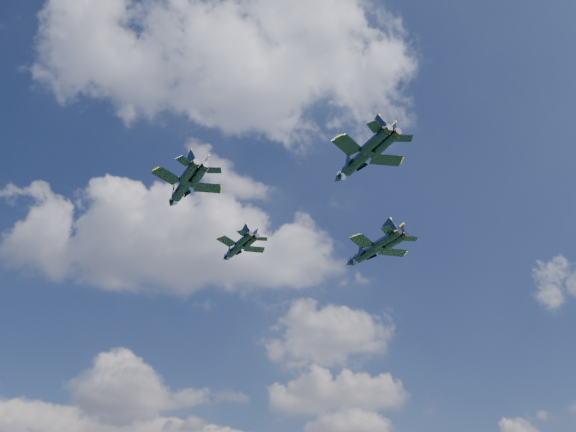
# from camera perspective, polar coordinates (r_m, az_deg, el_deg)

# --- Properties ---
(jet_lead) EXTENTS (10.43, 14.01, 3.40)m
(jet_lead) POSITION_cam_1_polar(r_m,az_deg,el_deg) (118.28, -5.36, -3.39)
(jet_lead) COLOR black
(jet_left) EXTENTS (11.63, 15.88, 3.81)m
(jet_left) POSITION_cam_1_polar(r_m,az_deg,el_deg) (98.39, -10.72, 2.72)
(jet_left) COLOR black
(jet_right) EXTENTS (12.88, 17.18, 4.19)m
(jet_right) POSITION_cam_1_polar(r_m,az_deg,el_deg) (111.74, 8.15, -3.63)
(jet_right) COLOR black
(jet_slot) EXTENTS (12.25, 16.73, 4.01)m
(jet_slot) POSITION_cam_1_polar(r_m,az_deg,el_deg) (91.18, 7.04, 5.56)
(jet_slot) COLOR black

